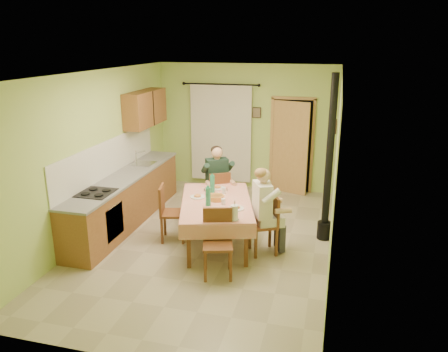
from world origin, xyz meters
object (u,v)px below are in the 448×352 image
(chair_far, at_px, (218,205))
(chair_right, at_px, (264,236))
(chair_near, at_px, (218,257))
(chair_left, at_px, (173,224))
(man_far, at_px, (217,175))
(dining_table, at_px, (216,222))
(man_right, at_px, (264,201))
(stove_flue, at_px, (328,182))

(chair_far, relative_size, chair_right, 1.01)
(chair_far, height_order, chair_near, chair_near)
(chair_far, xyz_separation_m, chair_right, (1.08, -1.14, -0.00))
(chair_far, xyz_separation_m, chair_near, (0.55, -2.01, 0.00))
(chair_left, xyz_separation_m, man_far, (0.50, 1.07, 0.59))
(dining_table, bearing_deg, chair_far, 87.57)
(chair_right, relative_size, man_right, 0.69)
(chair_far, distance_m, chair_right, 1.57)
(dining_table, xyz_separation_m, chair_left, (-0.77, -0.04, -0.09))
(man_right, bearing_deg, dining_table, 54.52)
(chair_left, xyz_separation_m, man_right, (1.58, -0.09, 0.59))
(chair_left, bearing_deg, man_right, 72.80)
(man_far, distance_m, man_right, 1.58)
(chair_right, distance_m, chair_left, 1.59)
(chair_right, bearing_deg, chair_near, 121.95)
(man_far, relative_size, stove_flue, 0.50)
(chair_left, bearing_deg, dining_table, 78.88)
(chair_right, bearing_deg, chair_far, 16.78)
(dining_table, relative_size, stove_flue, 0.76)
(man_right, bearing_deg, chair_left, 60.20)
(man_right, height_order, stove_flue, stove_flue)
(chair_left, relative_size, man_far, 0.69)
(chair_far, bearing_deg, man_far, 90.00)
(chair_near, bearing_deg, dining_table, -89.63)
(chair_right, height_order, chair_left, chair_left)
(chair_far, relative_size, man_far, 0.69)
(chair_far, relative_size, chair_left, 0.99)
(chair_right, distance_m, man_far, 1.69)
(dining_table, height_order, man_far, man_far)
(chair_far, distance_m, chair_left, 1.18)
(chair_right, xyz_separation_m, man_right, (-0.01, -0.01, 0.59))
(man_far, xyz_separation_m, man_right, (1.08, -1.16, 0.00))
(chair_far, distance_m, stove_flue, 2.16)
(chair_far, height_order, chair_right, chair_far)
(chair_left, distance_m, man_right, 1.68)
(chair_left, relative_size, stove_flue, 0.34)
(chair_near, relative_size, chair_right, 1.03)
(chair_near, xyz_separation_m, chair_left, (-1.06, 0.95, -0.00))
(dining_table, relative_size, man_far, 1.53)
(man_right, bearing_deg, chair_far, 16.32)
(chair_near, bearing_deg, man_far, -90.73)
(dining_table, bearing_deg, chair_near, -90.07)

